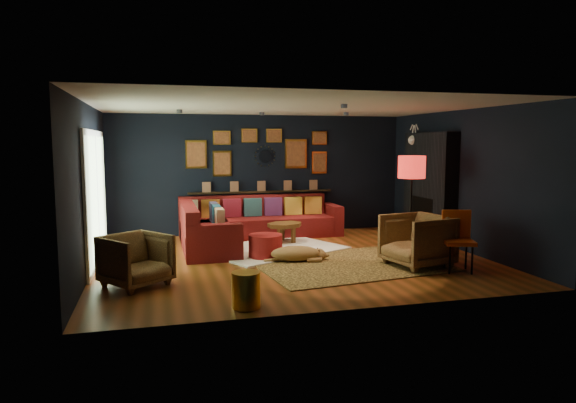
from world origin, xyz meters
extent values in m
plane|color=#96471D|center=(0.00, 0.00, 0.00)|extent=(6.50, 6.50, 0.00)
plane|color=black|center=(0.00, 2.75, 1.30)|extent=(6.50, 0.00, 6.50)
plane|color=black|center=(0.00, -2.75, 1.30)|extent=(6.50, 0.00, 6.50)
plane|color=black|center=(-3.25, 0.00, 1.30)|extent=(0.00, 5.50, 5.50)
plane|color=black|center=(3.25, 0.00, 1.30)|extent=(0.00, 5.50, 5.50)
plane|color=beige|center=(0.00, 0.00, 2.60)|extent=(6.50, 6.50, 0.00)
cube|color=maroon|center=(-0.20, 2.25, 0.21)|extent=(3.20, 0.95, 0.42)
cube|color=maroon|center=(-0.20, 2.60, 0.63)|extent=(3.20, 0.24, 0.46)
cube|color=maroon|center=(1.50, 2.25, 0.32)|extent=(0.22, 0.95, 0.64)
cube|color=maroon|center=(-1.32, 1.15, 0.21)|extent=(0.95, 2.20, 0.42)
cube|color=maroon|center=(-1.68, 1.15, 0.63)|extent=(0.24, 2.20, 0.46)
cube|color=maroon|center=(-1.32, 0.15, 0.32)|extent=(0.95, 0.22, 0.64)
cube|color=#F6EBBC|center=(-1.60, 2.40, 0.62)|extent=(0.38, 0.14, 0.38)
cube|color=#9A551C|center=(-1.15, 2.40, 0.62)|extent=(0.38, 0.14, 0.38)
cube|color=maroon|center=(-0.70, 2.40, 0.62)|extent=(0.38, 0.14, 0.38)
cube|color=#295560|center=(-0.25, 2.40, 0.62)|extent=(0.38, 0.14, 0.38)
cube|color=#5A2A62|center=(0.20, 2.40, 0.62)|extent=(0.38, 0.14, 0.38)
cube|color=gold|center=(0.65, 2.40, 0.62)|extent=(0.38, 0.14, 0.38)
cube|color=#BC7F28|center=(1.10, 2.40, 0.62)|extent=(0.38, 0.14, 0.38)
cube|color=#2E2F4E|center=(-1.15, 1.85, 0.62)|extent=(0.14, 0.38, 0.38)
cube|color=navy|center=(-1.15, 1.35, 0.62)|extent=(0.14, 0.38, 0.38)
cube|color=tan|center=(-1.15, 0.85, 0.62)|extent=(0.14, 0.38, 0.38)
cube|color=black|center=(0.00, 2.68, 0.92)|extent=(3.20, 0.12, 0.04)
cube|color=gold|center=(-1.40, 2.72, 1.75)|extent=(0.45, 0.03, 0.60)
cube|color=#B66935|center=(-1.40, 2.70, 1.75)|extent=(0.38, 0.01, 0.51)
cube|color=gold|center=(-0.85, 2.72, 1.55)|extent=(0.40, 0.03, 0.55)
cube|color=#B66935|center=(-0.85, 2.70, 1.55)|extent=(0.34, 0.01, 0.47)
cube|color=gold|center=(-0.85, 2.72, 2.10)|extent=(0.38, 0.03, 0.30)
cube|color=#B66935|center=(-0.85, 2.70, 2.10)|extent=(0.32, 0.01, 0.25)
cube|color=gold|center=(0.80, 2.72, 1.75)|extent=(0.50, 0.03, 0.65)
cube|color=#B66935|center=(0.80, 2.70, 1.75)|extent=(0.42, 0.01, 0.55)
cube|color=gold|center=(1.35, 2.72, 1.55)|extent=(0.35, 0.03, 0.50)
cube|color=#B66935|center=(1.35, 2.70, 1.55)|extent=(0.30, 0.01, 0.42)
cube|color=gold|center=(1.35, 2.72, 2.10)|extent=(0.35, 0.03, 0.30)
cube|color=#B66935|center=(1.35, 2.70, 2.10)|extent=(0.30, 0.01, 0.25)
cube|color=gold|center=(-0.25, 2.72, 2.15)|extent=(0.35, 0.03, 0.30)
cube|color=#B66935|center=(-0.25, 2.70, 2.15)|extent=(0.30, 0.01, 0.25)
cube|color=gold|center=(0.30, 2.72, 2.15)|extent=(0.35, 0.03, 0.30)
cube|color=#B66935|center=(0.30, 2.70, 2.15)|extent=(0.30, 0.01, 0.25)
cylinder|color=silver|center=(0.10, 2.72, 1.70)|extent=(0.28, 0.03, 0.28)
cone|color=gold|center=(0.32, 2.72, 1.70)|extent=(0.03, 0.16, 0.03)
cone|color=gold|center=(0.30, 2.72, 1.78)|extent=(0.04, 0.16, 0.04)
cone|color=gold|center=(0.26, 2.72, 1.86)|extent=(0.04, 0.16, 0.04)
cone|color=gold|center=(0.18, 2.72, 1.90)|extent=(0.04, 0.16, 0.04)
cone|color=gold|center=(0.10, 2.72, 1.92)|extent=(0.03, 0.16, 0.03)
cone|color=gold|center=(0.02, 2.72, 1.90)|extent=(0.04, 0.16, 0.04)
cone|color=gold|center=(-0.06, 2.72, 1.86)|extent=(0.04, 0.16, 0.04)
cone|color=gold|center=(-0.10, 2.72, 1.78)|extent=(0.04, 0.16, 0.04)
cone|color=gold|center=(-0.12, 2.72, 1.70)|extent=(0.03, 0.16, 0.03)
cone|color=gold|center=(-0.10, 2.72, 1.62)|extent=(0.04, 0.16, 0.04)
cone|color=gold|center=(-0.06, 2.72, 1.54)|extent=(0.04, 0.16, 0.04)
cone|color=gold|center=(0.02, 2.72, 1.50)|extent=(0.04, 0.16, 0.04)
cone|color=gold|center=(0.10, 2.72, 1.48)|extent=(0.03, 0.16, 0.03)
cone|color=gold|center=(0.18, 2.72, 1.50)|extent=(0.04, 0.16, 0.04)
cone|color=gold|center=(0.26, 2.72, 1.54)|extent=(0.04, 0.16, 0.04)
cone|color=gold|center=(0.30, 2.72, 1.62)|extent=(0.04, 0.16, 0.04)
cube|color=black|center=(3.10, 0.90, 1.10)|extent=(0.30, 1.60, 2.20)
cube|color=black|center=(3.04, 0.90, 0.45)|extent=(0.20, 0.80, 0.90)
cone|color=white|center=(3.19, 1.40, 2.05)|extent=(0.35, 0.28, 0.28)
sphere|color=white|center=(2.97, 1.40, 2.05)|extent=(0.20, 0.20, 0.20)
cylinder|color=white|center=(2.99, 1.34, 2.22)|extent=(0.02, 0.10, 0.28)
cylinder|color=white|center=(2.99, 1.46, 2.22)|extent=(0.02, 0.10, 0.28)
cube|color=white|center=(-3.22, 0.60, 1.10)|extent=(0.04, 2.80, 2.20)
cube|color=#A9C899|center=(-3.20, 0.60, 1.10)|extent=(0.01, 2.60, 2.00)
cube|color=white|center=(-3.19, 0.60, 1.10)|extent=(0.02, 0.06, 2.00)
cylinder|color=black|center=(-1.80, 1.20, 2.56)|extent=(0.10, 0.10, 0.06)
cylinder|color=black|center=(-0.20, 1.60, 2.56)|extent=(0.10, 0.10, 0.06)
cylinder|color=black|center=(1.40, 1.20, 2.56)|extent=(0.10, 0.10, 0.06)
cylinder|color=black|center=(0.60, -0.80, 2.56)|extent=(0.10, 0.10, 0.06)
cube|color=white|center=(-0.15, 0.85, 0.02)|extent=(2.92, 2.60, 0.03)
cube|color=#B99044|center=(0.80, -0.62, 0.01)|extent=(3.23, 2.50, 0.02)
cylinder|color=brown|center=(0.06, 1.26, 0.18)|extent=(0.09, 0.09, 0.30)
cylinder|color=brown|center=(0.35, 1.26, 0.18)|extent=(0.09, 0.09, 0.30)
cylinder|color=brown|center=(0.21, 1.59, 0.18)|extent=(0.09, 0.09, 0.30)
cylinder|color=maroon|center=(-0.44, 0.20, 0.22)|extent=(0.59, 0.59, 0.38)
imported|color=#C58847|center=(-2.55, -1.03, 0.41)|extent=(1.07, 1.06, 0.81)
imported|color=#C58847|center=(1.81, -0.99, 0.47)|extent=(1.02, 1.06, 0.94)
cylinder|color=gold|center=(-1.23, -2.35, 0.22)|extent=(0.35, 0.35, 0.44)
cylinder|color=black|center=(2.06, -1.56, 0.23)|extent=(0.03, 0.03, 0.47)
cylinder|color=black|center=(2.38, -1.66, 0.23)|extent=(0.03, 0.03, 0.47)
cylinder|color=black|center=(2.16, -1.24, 0.23)|extent=(0.03, 0.03, 0.47)
cylinder|color=black|center=(2.48, -1.35, 0.23)|extent=(0.03, 0.03, 0.47)
cube|color=#D84C13|center=(2.27, -1.45, 0.47)|extent=(0.56, 0.56, 0.06)
cube|color=#D84C13|center=(2.33, -1.27, 0.72)|extent=(0.44, 0.19, 0.45)
cylinder|color=black|center=(2.18, -0.05, 0.02)|extent=(0.30, 0.30, 0.04)
cylinder|color=black|center=(2.18, -0.05, 0.75)|extent=(0.04, 0.04, 1.43)
cylinder|color=red|center=(2.18, -0.05, 1.57)|extent=(0.49, 0.49, 0.40)
camera|label=1|loc=(-2.26, -8.36, 2.00)|focal=32.00mm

